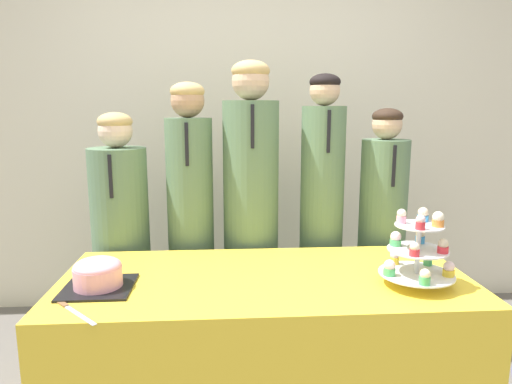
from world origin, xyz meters
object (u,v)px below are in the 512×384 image
round_cake (98,274)px  student_0 (122,249)px  cupcake_stand (418,250)px  student_2 (251,221)px  student_1 (191,230)px  student_3 (321,224)px  cake_knife (68,307)px  student_4 (381,240)px

round_cake → student_0: 0.68m
cupcake_stand → student_2: (-0.64, 0.73, -0.05)m
student_1 → student_3: size_ratio=0.97×
cake_knife → student_3: (1.12, 0.85, 0.07)m
round_cake → cake_knife: round_cake is taller
student_0 → student_4: size_ratio=0.99×
cupcake_stand → student_3: 0.77m
student_2 → cupcake_stand: bearing=-48.6°
cake_knife → student_4: (1.47, 0.85, -0.03)m
student_3 → student_2: bearing=180.0°
cupcake_stand → cake_knife: bearing=-174.8°
round_cake → student_0: size_ratio=0.20×
student_2 → student_3: bearing=-0.0°
student_3 → student_4: size_ratio=1.13×
round_cake → student_4: size_ratio=0.19×
student_2 → student_3: size_ratio=1.04×
student_3 → student_1: bearing=180.0°
cupcake_stand → student_0: 1.55m
student_3 → student_4: student_3 is taller
round_cake → cupcake_stand: cupcake_stand is taller
cake_knife → student_2: bearing=96.7°
round_cake → student_4: bearing=25.6°
student_0 → student_3: bearing=-0.0°
round_cake → student_0: (-0.06, 0.67, -0.11)m
student_2 → student_0: bearing=-180.0°
student_2 → student_4: size_ratio=1.17×
cupcake_stand → student_0: student_0 is taller
student_0 → student_1: (0.38, -0.00, 0.10)m
cake_knife → student_1: bearing=112.4°
student_1 → student_2: bearing=0.0°
cake_knife → student_3: 1.41m
student_0 → student_2: (0.71, 0.00, 0.14)m
round_cake → student_4: (1.40, 0.67, -0.09)m
cake_knife → student_0: (0.01, 0.85, -0.05)m
student_2 → student_4: bearing=-0.0°
cake_knife → student_0: student_0 is taller
student_0 → student_2: student_2 is taller
student_0 → student_2: 0.73m
cupcake_stand → student_4: student_4 is taller
cupcake_stand → student_1: bearing=143.3°
student_1 → student_4: (1.08, -0.00, -0.08)m
round_cake → cake_knife: bearing=-109.8°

